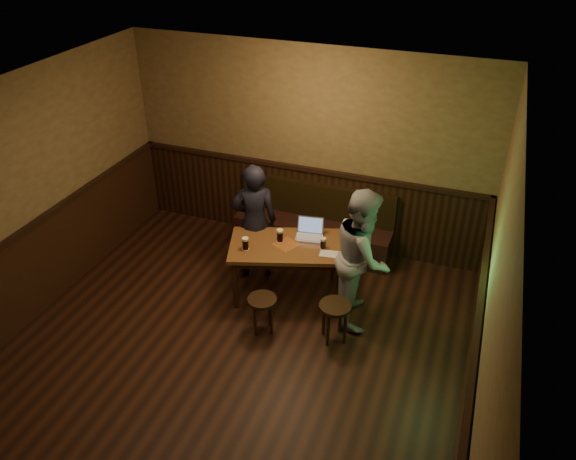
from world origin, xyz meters
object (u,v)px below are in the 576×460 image
Objects in this scene: pint_left at (245,243)px; laptop at (310,232)px; bench at (313,230)px; stool_right at (335,312)px; pint_mid at (280,235)px; pub_table at (286,251)px; pint_right at (323,243)px; stool_left at (262,305)px; person_suit at (254,222)px; person_grey at (363,256)px.

laptop is at bearing 41.00° from pint_left.
stool_right is at bearing -64.54° from bench.
pint_mid is (-0.10, -1.03, 0.50)m from bench.
pub_table is 0.48m from pint_right.
pint_right is at bearing -66.36° from bench.
stool_left is (-0.02, -1.82, 0.05)m from bench.
pint_left is at bearing 75.32° from person_suit.
bench reaches higher than stool_right.
stool_left is 2.87× the size of pint_left.
laptop is (0.30, 0.23, -0.02)m from pint_mid.
person_grey is at bearing -7.53° from pint_mid.
bench reaches higher than pint_left.
pub_table is 0.61m from person_suit.
bench is at bearing 95.15° from laptop.
pint_mid is 0.44× the size of laptop.
stool_right is at bearing 152.18° from person_grey.
person_suit is at bearing 146.92° from stool_right.
laptop is at bearing 36.11° from pub_table.
laptop is (0.62, 0.54, -0.02)m from pint_left.
pint_mid is at bearing -151.61° from laptop.
pint_mid is 1.11× the size of pint_right.
person_grey is at bearing -35.25° from laptop.
person_grey reaches higher than stool_right.
pint_mid is (-0.10, 0.05, 0.18)m from pub_table.
stool_right is 3.07× the size of pint_mid.
pint_mid is at bearing 71.53° from person_grey.
pint_mid is (0.32, 0.31, 0.00)m from pint_left.
person_grey is (1.38, 0.17, 0.03)m from pint_left.
bench is at bearing -149.12° from person_suit.
person_suit reaches higher than pint_right.
person_suit reaches higher than stool_left.
laptop is (0.20, 0.28, 0.16)m from pub_table.
stool_right is at bearing 9.60° from stool_left.
person_grey is (0.52, -0.17, 0.04)m from pint_right.
stool_right is at bearing -15.77° from pint_left.
pint_left is (-1.22, 0.35, 0.42)m from stool_right.
person_grey reaches higher than pint_mid.
pint_right is (0.44, -1.00, 0.49)m from bench.
stool_left is 1.21m from person_suit.
bench reaches higher than pint_right.
person_suit is at bearing 101.59° from pint_left.
pint_right is at bearing -49.93° from laptop.
stool_left is at bearing -111.08° from laptop.
stool_right is 0.70m from person_grey.
person_suit is at bearing 172.57° from laptop.
person_grey is (0.96, -1.17, 0.53)m from bench.
pint_left is 0.45m from pint_mid.
pub_table is 0.79m from stool_left.
bench reaches higher than stool_left.
pint_mid reaches higher than pint_left.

